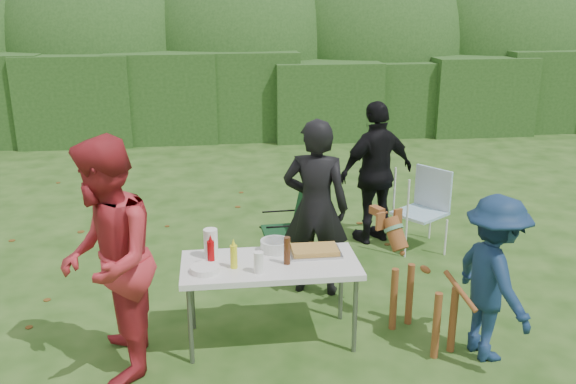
{
  "coord_description": "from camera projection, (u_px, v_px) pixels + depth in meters",
  "views": [
    {
      "loc": [
        -0.71,
        -4.87,
        2.87
      ],
      "look_at": [
        0.02,
        0.94,
        1.0
      ],
      "focal_mm": 38.0,
      "sensor_mm": 36.0,
      "label": 1
    }
  ],
  "objects": [
    {
      "name": "pasta_bowl",
      "position": [
        275.0,
        246.0,
        5.37
      ],
      "size": [
        0.26,
        0.26,
        0.1
      ],
      "primitive_type": "cylinder",
      "color": "silver",
      "rests_on": "folding_table"
    },
    {
      "name": "ground",
      "position": [
        298.0,
        327.0,
        5.57
      ],
      "size": [
        80.0,
        80.0,
        0.0
      ],
      "primitive_type": "plane",
      "color": "#1E4211"
    },
    {
      "name": "hedge_row",
      "position": [
        245.0,
        98.0,
        12.87
      ],
      "size": [
        22.0,
        1.4,
        1.7
      ],
      "primitive_type": "cube",
      "color": "#23471C",
      "rests_on": "ground"
    },
    {
      "name": "cup_stack",
      "position": [
        259.0,
        262.0,
        4.93
      ],
      "size": [
        0.08,
        0.08,
        0.18
      ],
      "primitive_type": "cylinder",
      "color": "white",
      "rests_on": "folding_table"
    },
    {
      "name": "shrub_backdrop",
      "position": [
        240.0,
        55.0,
        14.15
      ],
      "size": [
        20.0,
        2.6,
        3.2
      ],
      "primitive_type": "ellipsoid",
      "color": "#3D6628",
      "rests_on": "ground"
    },
    {
      "name": "person_red_jacket",
      "position": [
        107.0,
        261.0,
        4.62
      ],
      "size": [
        0.81,
        1.0,
        1.93
      ],
      "primitive_type": "imported",
      "rotation": [
        0.0,
        0.0,
        -1.49
      ],
      "color": "#AF262F",
      "rests_on": "ground"
    },
    {
      "name": "paper_towel_roll",
      "position": [
        211.0,
        244.0,
        5.2
      ],
      "size": [
        0.12,
        0.12,
        0.26
      ],
      "primitive_type": "cylinder",
      "color": "white",
      "rests_on": "folding_table"
    },
    {
      "name": "ketchup_bottle",
      "position": [
        211.0,
        254.0,
        5.05
      ],
      "size": [
        0.06,
        0.06,
        0.22
      ],
      "primitive_type": "cylinder",
      "color": "#A8050A",
      "rests_on": "folding_table"
    },
    {
      "name": "plate_stack",
      "position": [
        205.0,
        269.0,
        4.96
      ],
      "size": [
        0.24,
        0.24,
        0.05
      ],
      "primitive_type": "cylinder",
      "color": "white",
      "rests_on": "folding_table"
    },
    {
      "name": "lawn_chair",
      "position": [
        420.0,
        210.0,
        7.21
      ],
      "size": [
        0.79,
        0.79,
        0.96
      ],
      "primitive_type": null,
      "rotation": [
        0.0,
        0.0,
        3.75
      ],
      "color": "teal",
      "rests_on": "ground"
    },
    {
      "name": "focaccia_bread",
      "position": [
        315.0,
        250.0,
        5.31
      ],
      "size": [
        0.4,
        0.26,
        0.04
      ],
      "primitive_type": "cube",
      "color": "#B5863C",
      "rests_on": "food_tray"
    },
    {
      "name": "folding_table",
      "position": [
        270.0,
        268.0,
        5.16
      ],
      "size": [
        1.5,
        0.7,
        0.74
      ],
      "color": "silver",
      "rests_on": "ground"
    },
    {
      "name": "beer_bottle",
      "position": [
        287.0,
        251.0,
        5.08
      ],
      "size": [
        0.06,
        0.06,
        0.24
      ],
      "primitive_type": "cylinder",
      "color": "#47230F",
      "rests_on": "folding_table"
    },
    {
      "name": "dog",
      "position": [
        424.0,
        287.0,
        5.22
      ],
      "size": [
        0.83,
        1.16,
        1.02
      ],
      "primitive_type": null,
      "rotation": [
        0.0,
        0.0,
        1.98
      ],
      "color": "brown",
      "rests_on": "ground"
    },
    {
      "name": "child",
      "position": [
        493.0,
        279.0,
        4.94
      ],
      "size": [
        0.64,
        0.97,
        1.4
      ],
      "primitive_type": "imported",
      "rotation": [
        0.0,
        0.0,
        1.71
      ],
      "color": "#142B4C",
      "rests_on": "ground"
    },
    {
      "name": "person_black_puffy",
      "position": [
        376.0,
        173.0,
        7.31
      ],
      "size": [
        1.1,
        0.75,
        1.73
      ],
      "primitive_type": "imported",
      "rotation": [
        0.0,
        0.0,
        3.5
      ],
      "color": "black",
      "rests_on": "ground"
    },
    {
      "name": "camping_chair",
      "position": [
        285.0,
        228.0,
        6.77
      ],
      "size": [
        0.57,
        0.57,
        0.87
      ],
      "primitive_type": null,
      "rotation": [
        0.0,
        0.0,
        3.19
      ],
      "color": "#10371A",
      "rests_on": "ground"
    },
    {
      "name": "mustard_bottle",
      "position": [
        234.0,
        257.0,
        5.01
      ],
      "size": [
        0.06,
        0.06,
        0.2
      ],
      "primitive_type": "cylinder",
      "color": "yellow",
      "rests_on": "folding_table"
    },
    {
      "name": "person_cook",
      "position": [
        316.0,
        208.0,
        6.01
      ],
      "size": [
        0.75,
        0.61,
        1.79
      ],
      "primitive_type": "imported",
      "rotation": [
        0.0,
        0.0,
        2.83
      ],
      "color": "black",
      "rests_on": "ground"
    },
    {
      "name": "food_tray",
      "position": [
        315.0,
        252.0,
        5.32
      ],
      "size": [
        0.45,
        0.3,
        0.02
      ],
      "primitive_type": "cube",
      "color": "#B7B7BA",
      "rests_on": "folding_table"
    }
  ]
}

